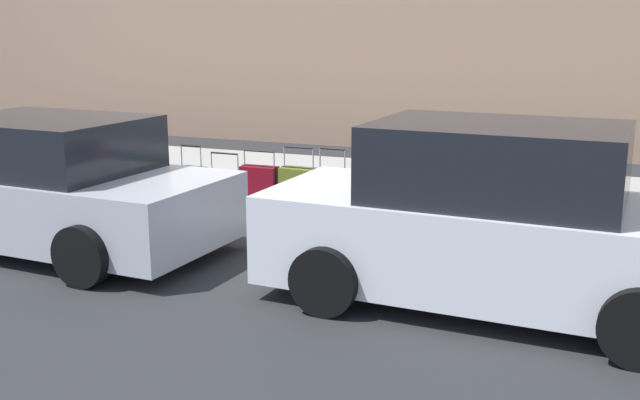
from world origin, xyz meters
The scene contains 16 objects.
ground_plane centered at (0.00, 0.00, 0.00)m, with size 40.00×40.00×0.00m, color #28282B.
sidewalk_curb centered at (0.00, -2.50, 0.07)m, with size 18.00×5.00×0.14m, color #9E9B93.
suitcase_maroon_0 centered at (-3.67, -0.56, 0.47)m, with size 0.45×0.25×0.88m.
suitcase_silver_1 centered at (-3.21, -0.61, 0.40)m, with size 0.39×0.22×0.57m.
suitcase_navy_2 centered at (-2.78, -0.62, 0.44)m, with size 0.37×0.19×0.88m.
suitcase_black_3 centered at (-2.33, -0.59, 0.51)m, with size 0.43×0.25×1.03m.
suitcase_red_4 centered at (-1.87, -0.53, 0.47)m, with size 0.38×0.25×0.87m.
suitcase_teal_5 centered at (-1.43, -0.52, 0.46)m, with size 0.42×0.24×0.93m.
suitcase_olive_6 centered at (-0.93, -0.59, 0.45)m, with size 0.49×0.27×0.91m.
suitcase_maroon_7 centered at (-0.39, -0.54, 0.45)m, with size 0.50×0.22×0.84m.
suitcase_silver_8 centered at (0.15, -0.58, 0.40)m, with size 0.48×0.22×0.77m.
suitcase_navy_9 centered at (0.64, -0.51, 0.41)m, with size 0.39×0.26×0.85m.
fire_hydrant centered at (1.42, -0.56, 0.58)m, with size 0.39×0.21×0.85m.
bollard_post centered at (2.22, -0.41, 0.50)m, with size 0.13×0.13×0.73m, color #333338.
parked_car_white_0 centered at (-3.76, 1.43, 0.79)m, with size 4.30×2.09×1.71m.
parked_car_silver_1 centered at (1.40, 1.43, 0.72)m, with size 4.42×2.26×1.54m.
Camera 1 is at (-4.74, 8.16, 2.53)m, focal length 41.86 mm.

